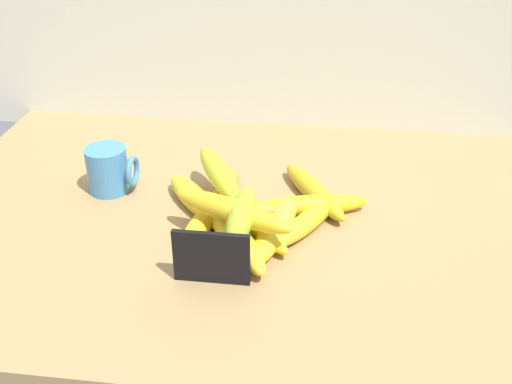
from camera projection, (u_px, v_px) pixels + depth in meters
The scene contains 17 objects.
counter_top at pixel (241, 223), 104.49cm from camera, with size 110.00×76.00×3.00cm, color #987A4D.
chalkboard_sign at pixel (212, 259), 86.75cm from camera, with size 11.00×1.80×8.40cm.
coffee_mug at pixel (109, 170), 109.01cm from camera, with size 8.77×7.27×8.27cm.
banana_0 at pixel (252, 223), 98.58cm from camera, with size 19.52×3.45×3.45cm, color yellow.
banana_1 at pixel (235, 237), 94.59cm from camera, with size 20.56×4.32×4.32cm, color yellow.
banana_2 at pixel (273, 235), 95.33cm from camera, with size 18.11×3.85×3.85cm, color yellow.
banana_3 at pixel (314, 191), 107.09cm from camera, with size 20.19×3.63×3.63cm, color gold.
banana_4 at pixel (281, 222), 98.55cm from camera, with size 17.12×3.84×3.84cm, color gold.
banana_5 at pixel (224, 196), 105.58cm from camera, with size 17.54×3.86×3.86cm, color #B78725.
banana_6 at pixel (194, 198), 104.84cm from camera, with size 16.37×4.04×4.04cm, color yellow.
banana_7 at pixel (237, 206), 103.11cm from camera, with size 15.43×3.52×3.52cm, color #B08126.
banana_8 at pixel (307, 222), 98.93cm from camera, with size 16.50×3.40×3.40cm, color gold.
banana_9 at pixel (311, 205), 103.17cm from camera, with size 19.57×3.56×3.56cm, color yellow.
banana_10 at pixel (205, 220), 99.18cm from camera, with size 18.09×3.57×3.57cm, color yellow.
banana_11 at pixel (219, 174), 104.26cm from camera, with size 19.72×3.85×3.85cm, color gold.
banana_12 at pixel (241, 217), 91.87cm from camera, with size 16.61×3.92×3.92cm, color #93AB28.
banana_13 at pixel (229, 211), 93.39cm from camera, with size 20.81×3.82×3.82cm, color gold.
Camera 1 is at (13.70, -86.22, 59.20)cm, focal length 43.19 mm.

